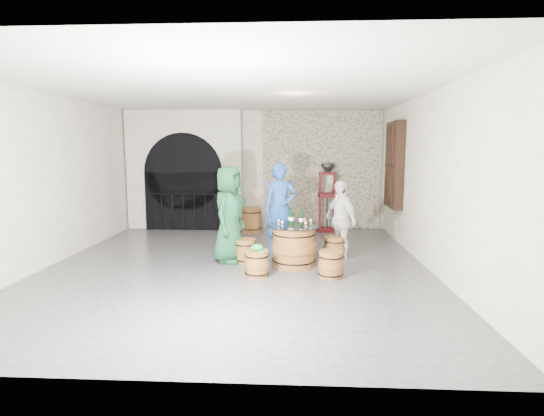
# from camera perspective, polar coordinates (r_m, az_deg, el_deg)

# --- Properties ---
(ground) EXTENTS (8.00, 8.00, 0.00)m
(ground) POSITION_cam_1_polar(r_m,az_deg,el_deg) (8.03, -4.71, -7.75)
(ground) COLOR #2F2F32
(ground) RESTS_ON ground
(wall_back) EXTENTS (8.00, 0.00, 8.00)m
(wall_back) POSITION_cam_1_polar(r_m,az_deg,el_deg) (11.72, -2.18, 5.15)
(wall_back) COLOR beige
(wall_back) RESTS_ON ground
(wall_front) EXTENTS (8.00, 0.00, 8.00)m
(wall_front) POSITION_cam_1_polar(r_m,az_deg,el_deg) (3.85, -12.95, -0.69)
(wall_front) COLOR beige
(wall_front) RESTS_ON ground
(wall_left) EXTENTS (0.00, 8.00, 8.00)m
(wall_left) POSITION_cam_1_polar(r_m,az_deg,el_deg) (8.93, -27.73, 3.39)
(wall_left) COLOR beige
(wall_left) RESTS_ON ground
(wall_right) EXTENTS (0.00, 8.00, 8.00)m
(wall_right) POSITION_cam_1_polar(r_m,az_deg,el_deg) (8.06, 20.69, 3.40)
(wall_right) COLOR beige
(wall_right) RESTS_ON ground
(ceiling) EXTENTS (8.00, 8.00, 0.00)m
(ceiling) POSITION_cam_1_polar(r_m,az_deg,el_deg) (7.80, -4.98, 15.52)
(ceiling) COLOR beige
(ceiling) RESTS_ON wall_back
(stone_facing_panel) EXTENTS (3.20, 0.12, 3.18)m
(stone_facing_panel) POSITION_cam_1_polar(r_m,az_deg,el_deg) (11.64, 6.69, 5.08)
(stone_facing_panel) COLOR #ACA389
(stone_facing_panel) RESTS_ON ground
(arched_opening) EXTENTS (3.10, 0.60, 3.19)m
(arched_opening) POSITION_cam_1_polar(r_m,az_deg,el_deg) (11.79, -11.56, 4.92)
(arched_opening) COLOR beige
(arched_opening) RESTS_ON ground
(shuttered_window) EXTENTS (0.23, 1.10, 2.00)m
(shuttered_window) POSITION_cam_1_polar(r_m,az_deg,el_deg) (10.33, 16.08, 5.59)
(shuttered_window) COLOR black
(shuttered_window) RESTS_ON wall_right
(barrel_table) EXTENTS (1.00, 1.00, 0.77)m
(barrel_table) POSITION_cam_1_polar(r_m,az_deg,el_deg) (7.93, 2.97, -5.07)
(barrel_table) COLOR brown
(barrel_table) RESTS_ON ground
(barrel_stool_left) EXTENTS (0.43, 0.43, 0.46)m
(barrel_stool_left) POSITION_cam_1_polar(r_m,az_deg,el_deg) (8.19, -3.58, -5.77)
(barrel_stool_left) COLOR brown
(barrel_stool_left) RESTS_ON ground
(barrel_stool_far) EXTENTS (0.43, 0.43, 0.46)m
(barrel_stool_far) POSITION_cam_1_polar(r_m,az_deg,el_deg) (8.86, 1.31, -4.72)
(barrel_stool_far) COLOR brown
(barrel_stool_far) RESTS_ON ground
(barrel_stool_right) EXTENTS (0.43, 0.43, 0.46)m
(barrel_stool_right) POSITION_cam_1_polar(r_m,az_deg,el_deg) (8.49, 8.40, -5.35)
(barrel_stool_right) COLOR brown
(barrel_stool_right) RESTS_ON ground
(barrel_stool_near_right) EXTENTS (0.43, 0.43, 0.46)m
(barrel_stool_near_right) POSITION_cam_1_polar(r_m,az_deg,el_deg) (7.30, 7.88, -7.54)
(barrel_stool_near_right) COLOR brown
(barrel_stool_near_right) RESTS_ON ground
(barrel_stool_near_left) EXTENTS (0.43, 0.43, 0.46)m
(barrel_stool_near_left) POSITION_cam_1_polar(r_m,az_deg,el_deg) (7.31, -2.02, -7.46)
(barrel_stool_near_left) COLOR brown
(barrel_stool_near_left) RESTS_ON ground
(green_cap) EXTENTS (0.25, 0.21, 0.11)m
(green_cap) POSITION_cam_1_polar(r_m,az_deg,el_deg) (7.24, -2.00, -5.34)
(green_cap) COLOR #0C8C33
(green_cap) RESTS_ON barrel_stool_near_left
(person_green) EXTENTS (0.80, 1.03, 1.86)m
(person_green) POSITION_cam_1_polar(r_m,az_deg,el_deg) (8.16, -5.80, -0.83)
(person_green) COLOR #113F24
(person_green) RESTS_ON ground
(person_blue) EXTENTS (0.76, 0.57, 1.89)m
(person_blue) POSITION_cam_1_polar(r_m,az_deg,el_deg) (8.85, 1.13, -0.01)
(person_blue) COLOR #1A4492
(person_blue) RESTS_ON ground
(person_white) EXTENTS (0.78, 0.98, 1.56)m
(person_white) POSITION_cam_1_polar(r_m,az_deg,el_deg) (8.46, 9.16, -1.60)
(person_white) COLOR silver
(person_white) RESTS_ON ground
(wine_bottle_left) EXTENTS (0.08, 0.08, 0.32)m
(wine_bottle_left) POSITION_cam_1_polar(r_m,az_deg,el_deg) (7.91, 2.50, -1.24)
(wine_bottle_left) COLOR black
(wine_bottle_left) RESTS_ON barrel_table
(wine_bottle_center) EXTENTS (0.08, 0.08, 0.32)m
(wine_bottle_center) POSITION_cam_1_polar(r_m,az_deg,el_deg) (7.81, 3.93, -1.37)
(wine_bottle_center) COLOR black
(wine_bottle_center) RESTS_ON barrel_table
(wine_bottle_right) EXTENTS (0.08, 0.08, 0.32)m
(wine_bottle_right) POSITION_cam_1_polar(r_m,az_deg,el_deg) (7.91, 2.65, -1.25)
(wine_bottle_right) COLOR black
(wine_bottle_right) RESTS_ON barrel_table
(tasting_glass_a) EXTENTS (0.05, 0.05, 0.10)m
(tasting_glass_a) POSITION_cam_1_polar(r_m,az_deg,el_deg) (7.71, 1.38, -2.11)
(tasting_glass_a) COLOR #A4631F
(tasting_glass_a) RESTS_ON barrel_table
(tasting_glass_b) EXTENTS (0.05, 0.05, 0.10)m
(tasting_glass_b) POSITION_cam_1_polar(r_m,az_deg,el_deg) (7.94, 5.24, -1.84)
(tasting_glass_b) COLOR #A4631F
(tasting_glass_b) RESTS_ON barrel_table
(tasting_glass_c) EXTENTS (0.05, 0.05, 0.10)m
(tasting_glass_c) POSITION_cam_1_polar(r_m,az_deg,el_deg) (8.16, 2.41, -1.55)
(tasting_glass_c) COLOR #A4631F
(tasting_glass_c) RESTS_ON barrel_table
(tasting_glass_d) EXTENTS (0.05, 0.05, 0.10)m
(tasting_glass_d) POSITION_cam_1_polar(r_m,az_deg,el_deg) (8.04, 4.46, -1.71)
(tasting_glass_d) COLOR #A4631F
(tasting_glass_d) RESTS_ON barrel_table
(tasting_glass_e) EXTENTS (0.05, 0.05, 0.10)m
(tasting_glass_e) POSITION_cam_1_polar(r_m,az_deg,el_deg) (7.68, 4.57, -2.17)
(tasting_glass_e) COLOR #A4631F
(tasting_glass_e) RESTS_ON barrel_table
(tasting_glass_f) EXTENTS (0.05, 0.05, 0.10)m
(tasting_glass_f) POSITION_cam_1_polar(r_m,az_deg,el_deg) (7.89, 0.90, -1.87)
(tasting_glass_f) COLOR #A4631F
(tasting_glass_f) RESTS_ON barrel_table
(side_barrel) EXTENTS (0.50, 0.50, 0.66)m
(side_barrel) POSITION_cam_1_polar(r_m,az_deg,el_deg) (11.13, -2.75, -1.59)
(side_barrel) COLOR brown
(side_barrel) RESTS_ON ground
(corking_press) EXTENTS (0.76, 0.47, 1.79)m
(corking_press) POSITION_cam_1_polar(r_m,az_deg,el_deg) (11.23, 7.45, 2.11)
(corking_press) COLOR #4A0C15
(corking_press) RESTS_ON ground
(control_box) EXTENTS (0.18, 0.10, 0.22)m
(control_box) POSITION_cam_1_polar(r_m,az_deg,el_deg) (11.59, 7.93, 3.81)
(control_box) COLOR silver
(control_box) RESTS_ON wall_back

